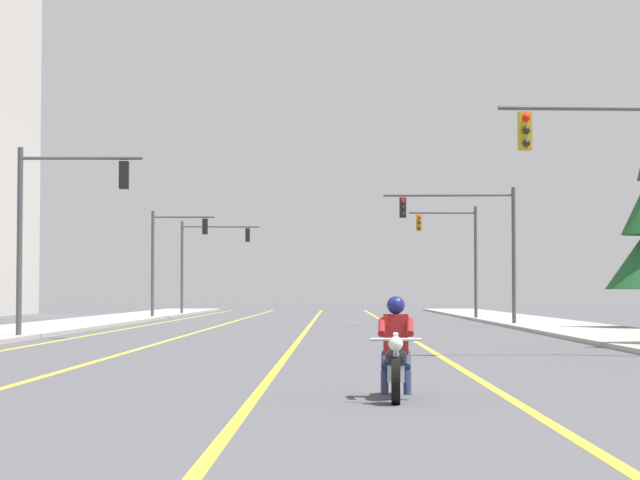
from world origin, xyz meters
TOP-DOWN VIEW (x-y plane):
  - lane_stripe_center at (0.01, 45.00)m, footprint 0.16×100.00m
  - lane_stripe_left at (-4.08, 45.00)m, footprint 0.16×100.00m
  - lane_stripe_right at (3.65, 45.00)m, footprint 0.16×100.00m
  - lane_stripe_far_left at (-7.47, 45.00)m, footprint 0.16×100.00m
  - sidewalk_kerb_right at (10.73, 40.00)m, footprint 4.40×110.00m
  - sidewalk_kerb_left at (-10.73, 40.00)m, footprint 4.40×110.00m
  - motorcycle_with_rider at (2.03, 11.20)m, footprint 0.70×2.19m
  - traffic_signal_near_right at (7.99, 22.30)m, footprint 4.28×0.55m
  - traffic_signal_near_left at (-7.90, 32.57)m, footprint 4.03×0.39m
  - traffic_signal_mid_right at (7.40, 47.57)m, footprint 5.89×0.37m
  - traffic_signal_mid_left at (-8.37, 62.92)m, footprint 3.64×0.37m
  - traffic_signal_far_right at (7.81, 59.44)m, footprint 3.74×0.48m
  - traffic_signal_far_left at (-7.47, 73.07)m, footprint 5.17×0.56m

SIDE VIEW (x-z plane):
  - lane_stripe_center at x=0.01m, z-range 0.00..0.01m
  - lane_stripe_left at x=-4.08m, z-range 0.00..0.01m
  - lane_stripe_right at x=3.65m, z-range 0.00..0.01m
  - lane_stripe_far_left at x=-7.47m, z-range 0.00..0.01m
  - sidewalk_kerb_right at x=10.73m, z-range 0.00..0.14m
  - sidewalk_kerb_left at x=-10.73m, z-range 0.00..0.14m
  - motorcycle_with_rider at x=2.03m, z-range -0.14..1.32m
  - traffic_signal_mid_left at x=-8.37m, z-range 0.92..7.12m
  - traffic_signal_far_right at x=7.81m, z-range 0.92..7.12m
  - traffic_signal_near_left at x=-7.90m, z-range 0.94..7.14m
  - traffic_signal_near_right at x=7.99m, z-range 0.96..7.16m
  - traffic_signal_far_left at x=-7.47m, z-range 1.02..7.22m
  - traffic_signal_mid_right at x=7.40m, z-range 1.06..7.26m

